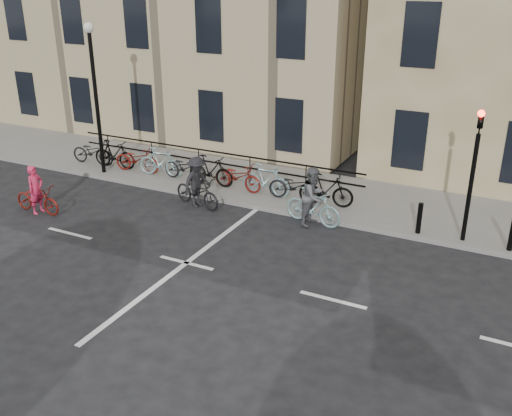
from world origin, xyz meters
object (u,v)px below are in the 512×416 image
at_px(cyclist_dark, 197,187).
at_px(cyclist_grey, 313,202).
at_px(lamp_post, 94,81).
at_px(traffic_light, 475,160).
at_px(cyclist_pink, 37,197).

bearing_deg(cyclist_dark, cyclist_grey, -71.08).
bearing_deg(cyclist_dark, lamp_post, 92.30).
relative_size(traffic_light, cyclist_dark, 2.00).
distance_m(traffic_light, cyclist_pink, 12.85).
bearing_deg(traffic_light, lamp_post, 179.73).
bearing_deg(cyclist_dark, traffic_light, -69.96).
bearing_deg(cyclist_grey, cyclist_pink, 119.62).
distance_m(lamp_post, cyclist_pink, 4.72).
relative_size(traffic_light, cyclist_pink, 2.27).
bearing_deg(traffic_light, cyclist_dark, -173.70).
distance_m(cyclist_pink, cyclist_grey, 8.54).
xyz_separation_m(cyclist_grey, cyclist_dark, (-3.81, -0.35, -0.07)).
height_order(traffic_light, lamp_post, lamp_post).
bearing_deg(lamp_post, cyclist_dark, -11.44).
xyz_separation_m(lamp_post, cyclist_pink, (0.51, -3.64, -2.96)).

